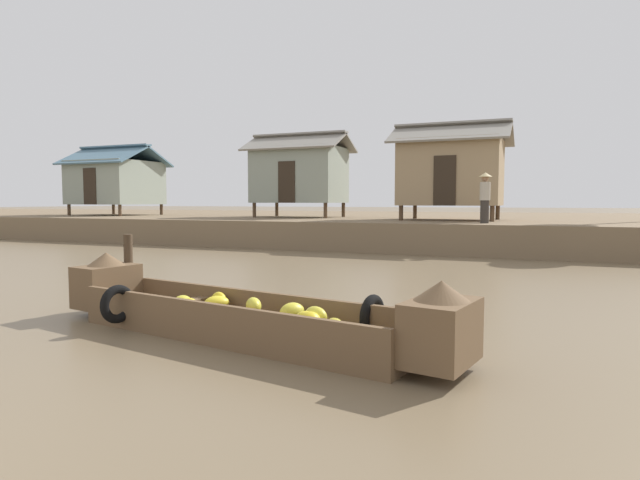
{
  "coord_description": "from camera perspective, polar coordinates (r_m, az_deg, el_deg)",
  "views": [
    {
      "loc": [
        4.96,
        -0.13,
        1.74
      ],
      "look_at": [
        1.83,
        7.3,
        1.15
      ],
      "focal_mm": 30.17,
      "sensor_mm": 36.0,
      "label": 1
    }
  ],
  "objects": [
    {
      "name": "ground_plane",
      "position": [
        11.42,
        -3.24,
        -4.63
      ],
      "size": [
        300.0,
        300.0,
        0.0
      ],
      "primitive_type": "plane",
      "color": "#726047"
    },
    {
      "name": "riverbank_strip",
      "position": [
        27.5,
        12.4,
        1.47
      ],
      "size": [
        160.0,
        20.0,
        1.02
      ],
      "primitive_type": "cube",
      "color": "#756047",
      "rests_on": "ground"
    },
    {
      "name": "banana_boat",
      "position": [
        6.94,
        -8.45,
        -7.7
      ],
      "size": [
        6.03,
        1.95,
        0.95
      ],
      "color": "brown",
      "rests_on": "ground"
    },
    {
      "name": "stilt_house_left",
      "position": [
        30.23,
        -20.86,
        5.81
      ],
      "size": [
        4.45,
        3.96,
        3.62
      ],
      "color": "#4C3826",
      "rests_on": "riverbank_strip"
    },
    {
      "name": "stilt_house_mid_left",
      "position": [
        24.68,
        -2.21,
        7.03
      ],
      "size": [
        4.57,
        3.09,
        3.82
      ],
      "color": "#4C3826",
      "rests_on": "riverbank_strip"
    },
    {
      "name": "stilt_house_mid_right",
      "position": [
        21.37,
        13.73,
        7.13
      ],
      "size": [
        4.39,
        3.23,
        3.74
      ],
      "color": "#4C3826",
      "rests_on": "riverbank_strip"
    },
    {
      "name": "vendor_person",
      "position": [
        18.48,
        17.1,
        4.59
      ],
      "size": [
        0.44,
        0.44,
        1.66
      ],
      "color": "#332D28",
      "rests_on": "riverbank_strip"
    },
    {
      "name": "mooring_post",
      "position": [
        9.24,
        -19.63,
        -3.16
      ],
      "size": [
        0.14,
        0.14,
        1.21
      ],
      "primitive_type": "cylinder",
      "color": "#423323",
      "rests_on": "ground"
    }
  ]
}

